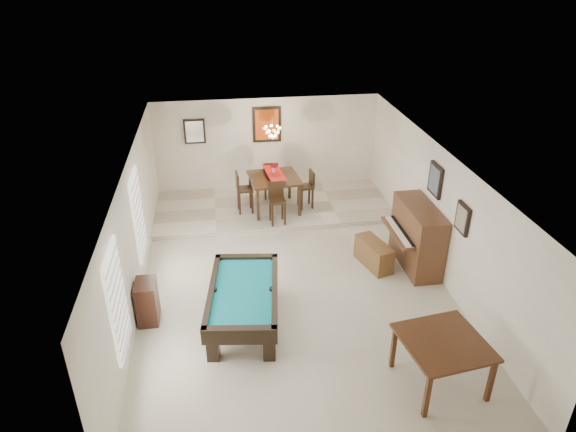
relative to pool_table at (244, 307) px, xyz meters
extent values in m
cube|color=beige|center=(1.07, 1.28, -0.38)|extent=(6.00, 9.00, 0.02)
cube|color=silver|center=(1.07, 5.78, 0.93)|extent=(6.00, 0.04, 2.60)
cube|color=silver|center=(1.07, -3.22, 0.93)|extent=(6.00, 0.04, 2.60)
cube|color=silver|center=(-1.93, 1.28, 0.93)|extent=(0.04, 9.00, 2.60)
cube|color=silver|center=(4.07, 1.28, 0.93)|extent=(0.04, 9.00, 2.60)
cube|color=white|center=(1.07, 1.28, 2.23)|extent=(6.00, 9.00, 0.04)
cube|color=beige|center=(1.07, 4.53, -0.31)|extent=(6.00, 2.50, 0.12)
cube|color=white|center=(-1.90, -0.92, 1.03)|extent=(0.06, 1.00, 1.70)
cube|color=white|center=(-1.90, 1.88, 1.03)|extent=(0.06, 1.00, 1.70)
cube|color=brown|center=(2.86, 1.55, -0.09)|extent=(0.64, 1.06, 0.55)
cube|color=black|center=(-1.71, 0.37, 0.04)|extent=(0.36, 0.54, 0.81)
cube|color=#D84C14|center=(1.07, 5.74, 1.53)|extent=(0.75, 0.06, 0.95)
cube|color=white|center=(-0.83, 5.74, 1.43)|extent=(0.55, 0.06, 0.65)
cube|color=slate|center=(4.03, 1.58, 1.53)|extent=(0.06, 0.55, 0.65)
cube|color=gray|center=(4.03, 0.28, 1.33)|extent=(0.06, 0.45, 0.55)
camera|label=1|loc=(-0.29, -7.37, 5.65)|focal=32.00mm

